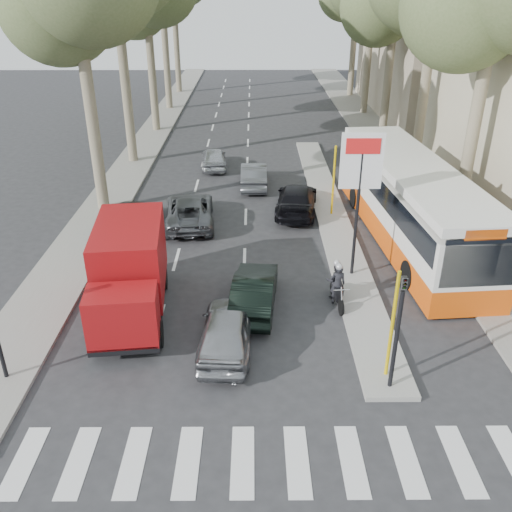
{
  "coord_description": "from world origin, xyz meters",
  "views": [
    {
      "loc": [
        -0.53,
        -13.27,
        10.18
      ],
      "look_at": [
        -0.44,
        3.63,
        1.6
      ],
      "focal_mm": 38.0,
      "sensor_mm": 36.0,
      "label": 1
    }
  ],
  "objects_px": {
    "silver_hatchback": "(227,330)",
    "motorcycle": "(337,283)",
    "dark_hatchback": "(254,291)",
    "city_bus": "(410,200)",
    "red_truck": "(130,271)"
  },
  "relations": [
    {
      "from": "city_bus",
      "to": "motorcycle",
      "type": "height_order",
      "value": "city_bus"
    },
    {
      "from": "silver_hatchback",
      "to": "motorcycle",
      "type": "relative_size",
      "value": 2.09
    },
    {
      "from": "dark_hatchback",
      "to": "city_bus",
      "type": "distance_m",
      "value": 8.83
    },
    {
      "from": "dark_hatchback",
      "to": "motorcycle",
      "type": "height_order",
      "value": "motorcycle"
    },
    {
      "from": "red_truck",
      "to": "motorcycle",
      "type": "distance_m",
      "value": 7.12
    },
    {
      "from": "silver_hatchback",
      "to": "motorcycle",
      "type": "xyz_separation_m",
      "value": [
        3.74,
        2.75,
        0.06
      ]
    },
    {
      "from": "red_truck",
      "to": "silver_hatchback",
      "type": "bearing_deg",
      "value": -38.86
    },
    {
      "from": "dark_hatchback",
      "to": "city_bus",
      "type": "xyz_separation_m",
      "value": [
        6.7,
        5.63,
        1.15
      ]
    },
    {
      "from": "silver_hatchback",
      "to": "dark_hatchback",
      "type": "distance_m",
      "value": 2.52
    },
    {
      "from": "dark_hatchback",
      "to": "city_bus",
      "type": "relative_size",
      "value": 0.3
    },
    {
      "from": "silver_hatchback",
      "to": "dark_hatchback",
      "type": "xyz_separation_m",
      "value": [
        0.86,
        2.37,
        -0.01
      ]
    },
    {
      "from": "silver_hatchback",
      "to": "red_truck",
      "type": "relative_size",
      "value": 0.68
    },
    {
      "from": "silver_hatchback",
      "to": "motorcycle",
      "type": "height_order",
      "value": "motorcycle"
    },
    {
      "from": "silver_hatchback",
      "to": "city_bus",
      "type": "xyz_separation_m",
      "value": [
        7.56,
        8.0,
        1.14
      ]
    },
    {
      "from": "dark_hatchback",
      "to": "city_bus",
      "type": "height_order",
      "value": "city_bus"
    }
  ]
}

